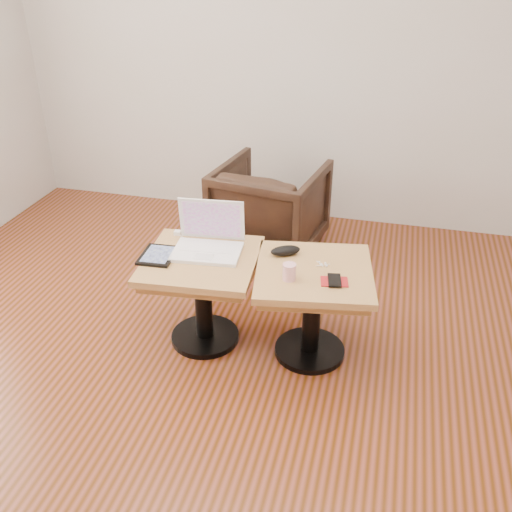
% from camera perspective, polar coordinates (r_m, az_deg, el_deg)
% --- Properties ---
extents(room_shell, '(4.52, 4.52, 2.71)m').
position_cam_1_polar(room_shell, '(2.13, -4.49, 11.97)').
color(room_shell, '#4A2509').
rests_on(room_shell, ground).
extents(side_table_left, '(0.62, 0.62, 0.53)m').
position_cam_1_polar(side_table_left, '(3.03, -5.41, -2.30)').
color(side_table_left, black).
rests_on(side_table_left, ground).
extents(side_table_right, '(0.66, 0.66, 0.53)m').
position_cam_1_polar(side_table_right, '(2.93, 5.72, -3.57)').
color(side_table_right, black).
rests_on(side_table_right, ground).
extents(laptop, '(0.38, 0.30, 0.25)m').
position_cam_1_polar(laptop, '(3.01, -4.77, 1.49)').
color(laptop, white).
rests_on(laptop, side_table_left).
extents(tablet, '(0.18, 0.23, 0.02)m').
position_cam_1_polar(tablet, '(3.00, -9.77, 0.07)').
color(tablet, black).
rests_on(tablet, side_table_left).
extents(charging_adapter, '(0.04, 0.04, 0.02)m').
position_cam_1_polar(charging_adapter, '(3.21, -7.84, 2.33)').
color(charging_adapter, white).
rests_on(charging_adapter, side_table_left).
extents(glasses_case, '(0.17, 0.14, 0.05)m').
position_cam_1_polar(glasses_case, '(2.97, 2.95, 0.54)').
color(glasses_case, black).
rests_on(glasses_case, side_table_right).
extents(striped_cup, '(0.09, 0.09, 0.08)m').
position_cam_1_polar(striped_cup, '(2.75, 3.35, -1.59)').
color(striped_cup, '#DC5F7A').
rests_on(striped_cup, side_table_right).
extents(earbuds_tangle, '(0.07, 0.04, 0.01)m').
position_cam_1_polar(earbuds_tangle, '(2.90, 6.71, -0.80)').
color(earbuds_tangle, white).
rests_on(earbuds_tangle, side_table_right).
extents(phone_on_sleeve, '(0.14, 0.12, 0.02)m').
position_cam_1_polar(phone_on_sleeve, '(2.77, 7.85, -2.49)').
color(phone_on_sleeve, maroon).
rests_on(phone_on_sleeve, side_table_right).
extents(armchair, '(0.79, 0.81, 0.64)m').
position_cam_1_polar(armchair, '(3.99, 1.42, 4.82)').
color(armchair, '#301F13').
rests_on(armchair, ground).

